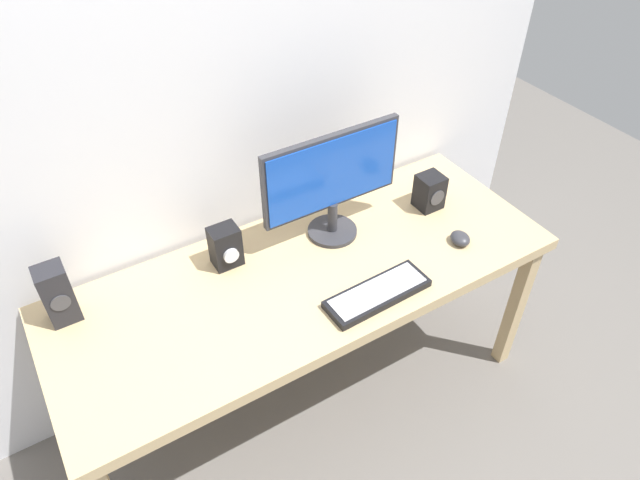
# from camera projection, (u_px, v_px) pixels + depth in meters

# --- Properties ---
(ground_plane) EXTENTS (6.00, 6.00, 0.00)m
(ground_plane) POSITION_uv_depth(u_px,v_px,m) (309.00, 392.00, 2.49)
(ground_plane) COLOR slate
(wall_back) EXTENTS (2.61, 0.04, 3.00)m
(wall_back) POSITION_uv_depth(u_px,v_px,m) (238.00, 12.00, 1.74)
(wall_back) COLOR silver
(wall_back) RESTS_ON ground_plane
(desk) EXTENTS (1.77, 0.68, 0.73)m
(desk) POSITION_uv_depth(u_px,v_px,m) (306.00, 285.00, 2.05)
(desk) COLOR tan
(desk) RESTS_ON ground_plane
(monitor) EXTENTS (0.53, 0.18, 0.41)m
(monitor) POSITION_uv_depth(u_px,v_px,m) (332.00, 180.00, 2.02)
(monitor) COLOR #333338
(monitor) RESTS_ON desk
(keyboard_primary) EXTENTS (0.37, 0.14, 0.03)m
(keyboard_primary) POSITION_uv_depth(u_px,v_px,m) (377.00, 293.00, 1.91)
(keyboard_primary) COLOR black
(keyboard_primary) RESTS_ON desk
(mouse) EXTENTS (0.09, 0.10, 0.04)m
(mouse) POSITION_uv_depth(u_px,v_px,m) (460.00, 238.00, 2.11)
(mouse) COLOR #333338
(mouse) RESTS_ON desk
(speaker_right) EXTENTS (0.10, 0.10, 0.14)m
(speaker_right) POSITION_uv_depth(u_px,v_px,m) (429.00, 192.00, 2.24)
(speaker_right) COLOR black
(speaker_right) RESTS_ON desk
(speaker_left) EXTENTS (0.09, 0.09, 0.21)m
(speaker_left) POSITION_uv_depth(u_px,v_px,m) (57.00, 294.00, 1.79)
(speaker_left) COLOR #232328
(speaker_left) RESTS_ON desk
(audio_controller) EXTENTS (0.10, 0.09, 0.15)m
(audio_controller) POSITION_uv_depth(u_px,v_px,m) (226.00, 247.00, 1.99)
(audio_controller) COLOR black
(audio_controller) RESTS_ON desk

